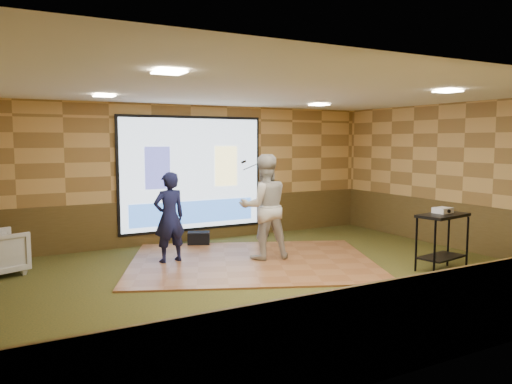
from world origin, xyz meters
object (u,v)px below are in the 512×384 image
av_table (442,231)px  projector (443,210)px  projector_screen (193,175)px  dance_floor (252,261)px  duffel_bag (199,239)px  mic_stand (261,215)px  player_left (169,217)px  player_right (264,207)px

av_table → projector: 0.36m
projector_screen → dance_floor: size_ratio=0.76×
projector → duffel_bag: (-2.91, 3.89, -0.89)m
mic_stand → player_left: bearing=-163.0°
dance_floor → av_table: size_ratio=4.44×
projector → duffel_bag: projector is taller
dance_floor → duffel_bag: bearing=98.7°
player_right → mic_stand: 2.39m
player_left → duffel_bag: bearing=-137.5°
player_right → av_table: size_ratio=1.97×
player_right → duffel_bag: size_ratio=4.22×
player_left → mic_stand: (2.72, 1.47, -0.36)m
dance_floor → duffel_bag: 1.89m
projector_screen → projector: 5.24m
player_right → projector: 3.13m
player_left → av_table: size_ratio=1.66×
av_table → mic_stand: (-1.18, 4.23, -0.20)m
projector → mic_stand: (-1.25, 4.15, -0.54)m
player_left → mic_stand: size_ratio=0.92×
projector_screen → player_left: bearing=-123.6°
dance_floor → av_table: bearing=-39.4°
duffel_bag → projector: bearing=-53.2°
dance_floor → player_left: bearing=154.0°
projector_screen → projector: projector_screen is taller
player_left → player_right: (1.63, -0.60, 0.15)m
duffel_bag → dance_floor: bearing=-81.3°
player_left → projector: player_left is taller
projector_screen → mic_stand: size_ratio=1.86×
dance_floor → projector: projector is taller
av_table → mic_stand: bearing=105.6°
mic_stand → player_right: bearing=-129.1°
player_right → mic_stand: player_right is taller
projector_screen → player_left: (-1.13, -1.70, -0.63)m
dance_floor → player_right: (0.29, 0.06, 0.99)m
player_left → av_table: player_left is taller
dance_floor → mic_stand: (1.38, 2.13, 0.48)m
dance_floor → duffel_bag: duffel_bag is taller
dance_floor → player_left: 1.71m
projector_screen → duffel_bag: 1.42m
projector_screen → player_right: size_ratio=1.71×
dance_floor → player_right: 1.03m
player_left → projector: bearing=139.6°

